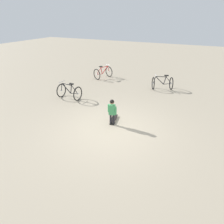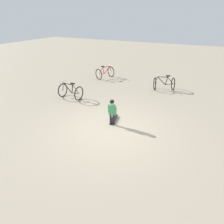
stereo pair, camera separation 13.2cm
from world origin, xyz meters
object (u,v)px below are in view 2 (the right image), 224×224
Objects in this scene: skateboard at (114,118)px; bicycle_mid at (71,91)px; bicycle_far at (105,73)px; bicycle_near at (164,83)px; child_person at (112,109)px.

bicycle_mid reaches higher than skateboard.
bicycle_mid is 0.85× the size of bicycle_far.
skateboard is at bearing -57.82° from bicycle_far.
bicycle_near is at bearing 76.97° from skateboard.
bicycle_far is at bearing 121.00° from child_person.
child_person is 3.35m from bicycle_mid.
child_person is at bearing -75.19° from skateboard.
child_person is 0.84× the size of bicycle_near.
skateboard is at bearing 104.81° from child_person.
skateboard is (-0.11, 0.41, -0.60)m from child_person.
bicycle_near is 1.17× the size of bicycle_mid.
child_person reaches higher than bicycle_far.
bicycle_near is at bearing 40.48° from bicycle_mid.
child_person is at bearing -100.71° from bicycle_near.
skateboard is at bearing -18.63° from bicycle_mid.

